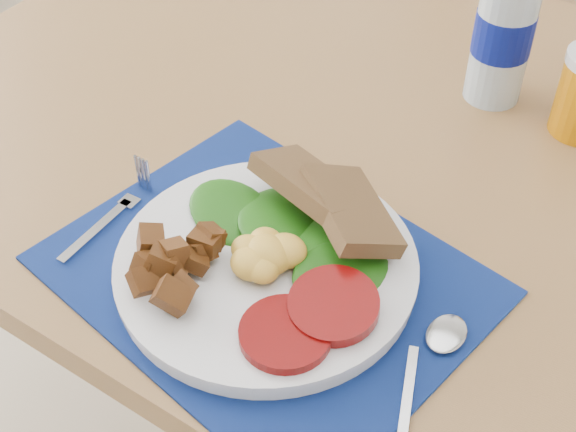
# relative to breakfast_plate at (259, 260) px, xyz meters

# --- Properties ---
(table) EXTENTS (1.40, 0.90, 0.75)m
(table) POSITION_rel_breakfast_plate_xyz_m (0.07, 0.27, -0.11)
(table) COLOR brown
(table) RESTS_ON ground
(placemat) EXTENTS (0.47, 0.39, 0.00)m
(placemat) POSITION_rel_breakfast_plate_xyz_m (0.01, 0.00, -0.02)
(placemat) COLOR black
(placemat) RESTS_ON table
(breakfast_plate) EXTENTS (0.30, 0.30, 0.07)m
(breakfast_plate) POSITION_rel_breakfast_plate_xyz_m (0.00, 0.00, 0.00)
(breakfast_plate) COLOR silver
(breakfast_plate) RESTS_ON placemat
(fork) EXTENTS (0.02, 0.15, 0.00)m
(fork) POSITION_rel_breakfast_plate_xyz_m (-0.18, -0.01, -0.02)
(fork) COLOR #B2B5BA
(fork) RESTS_ON placemat
(spoon) EXTENTS (0.05, 0.16, 0.00)m
(spoon) POSITION_rel_breakfast_plate_xyz_m (0.19, 0.01, -0.02)
(spoon) COLOR #B2B5BA
(spoon) RESTS_ON placemat
(water_bottle) EXTENTS (0.07, 0.07, 0.25)m
(water_bottle) POSITION_rel_breakfast_plate_xyz_m (0.07, 0.43, 0.09)
(water_bottle) COLOR #ADBFCC
(water_bottle) RESTS_ON table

